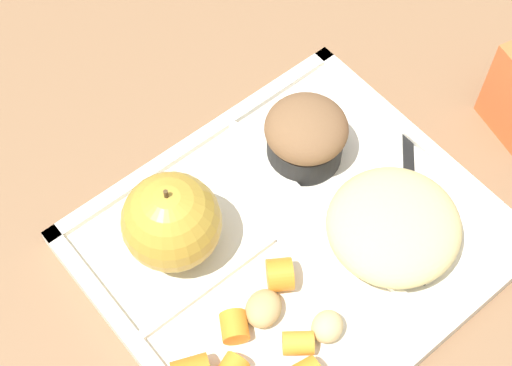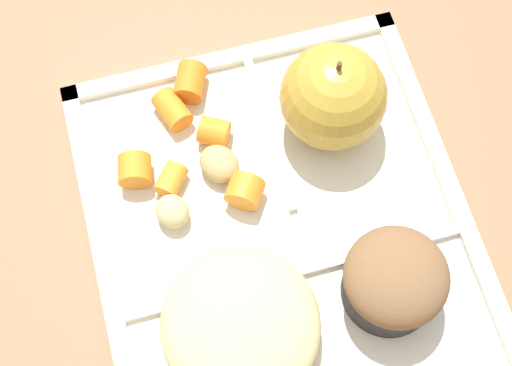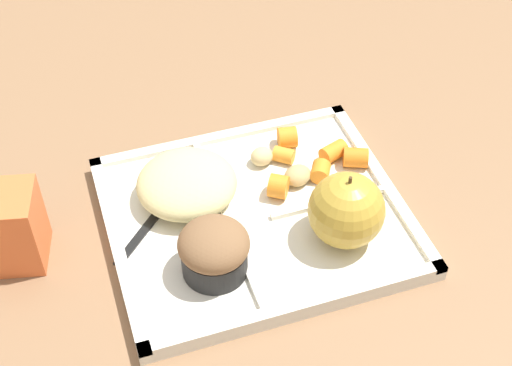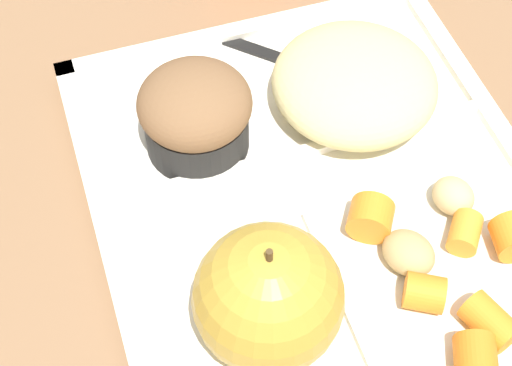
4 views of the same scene
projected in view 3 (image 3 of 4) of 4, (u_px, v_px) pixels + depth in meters
The scene contains 18 objects.
ground at pixel (256, 222), 0.83m from camera, with size 6.00×6.00×0.00m, color #846042.
lunch_tray at pixel (256, 217), 0.82m from camera, with size 0.32×0.28×0.02m.
green_apple at pixel (346, 210), 0.77m from camera, with size 0.08×0.08×0.09m.
bran_muffin at pixel (214, 250), 0.74m from camera, with size 0.07×0.07×0.06m.
carrot_slice_near_corner at pixel (334, 152), 0.88m from camera, with size 0.02×0.02×0.03m, color orange.
carrot_slice_back at pixel (320, 171), 0.85m from camera, with size 0.02×0.02×0.02m, color orange.
carrot_slice_tilted at pixel (356, 158), 0.87m from camera, with size 0.02×0.02×0.03m, color orange.
carrot_slice_small at pixel (287, 137), 0.89m from camera, with size 0.03×0.03×0.02m, color orange.
carrot_slice_large at pixel (284, 155), 0.87m from camera, with size 0.02×0.02×0.02m, color orange.
carrot_slice_center at pixel (278, 186), 0.83m from camera, with size 0.03×0.03×0.02m, color orange.
potato_chunk_corner at pixel (298, 175), 0.85m from camera, with size 0.03×0.03×0.02m, color tan.
potato_chunk_browned at pixel (262, 156), 0.87m from camera, with size 0.02×0.03×0.02m, color tan.
egg_noodle_pile at pixel (187, 183), 0.82m from camera, with size 0.11×0.11×0.04m, color #D6C684.
meatball_center at pixel (192, 189), 0.82m from camera, with size 0.04×0.04×0.04m, color brown.
meatball_side at pixel (192, 187), 0.82m from camera, with size 0.03×0.03×0.03m, color brown.
meatball_back at pixel (186, 188), 0.83m from camera, with size 0.03×0.03×0.03m, color brown.
plastic_fork at pixel (161, 209), 0.82m from camera, with size 0.12×0.13×0.00m.
milk_carton at pixel (10, 227), 0.76m from camera, with size 0.06×0.06×0.09m, color orange.
Camera 3 is at (0.18, 0.53, 0.61)m, focal length 51.66 mm.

